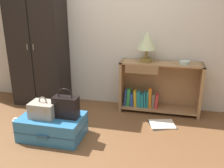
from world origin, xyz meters
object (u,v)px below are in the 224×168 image
(wardrobe, at_px, (38,44))
(train_case, at_px, (44,109))
(open_book_on_floor, at_px, (162,124))
(bottle, at_px, (16,125))
(table_lamp, at_px, (147,42))
(bowl, at_px, (184,62))
(suitcase_large, at_px, (53,126))
(bookshelf, at_px, (156,88))
(handbag, at_px, (66,107))

(wardrobe, distance_m, train_case, 1.31)
(open_book_on_floor, bearing_deg, bottle, -162.20)
(table_lamp, xyz_separation_m, open_book_on_floor, (0.30, -0.45, -1.05))
(bowl, relative_size, suitcase_large, 0.19)
(bowl, height_order, suitcase_large, bowl)
(bookshelf, height_order, bowl, bowl)
(bottle, height_order, open_book_on_floor, bottle)
(wardrobe, relative_size, open_book_on_floor, 4.55)
(handbag, bearing_deg, bottle, -179.64)
(train_case, bearing_deg, bottle, 174.45)
(wardrobe, relative_size, table_lamp, 4.39)
(train_case, xyz_separation_m, handbag, (0.27, 0.05, 0.04))
(bowl, distance_m, open_book_on_floor, 0.92)
(suitcase_large, bearing_deg, open_book_on_floor, 24.92)
(table_lamp, bearing_deg, bowl, -3.05)
(handbag, bearing_deg, suitcase_large, -172.70)
(bookshelf, xyz_separation_m, bowl, (0.37, -0.04, 0.42))
(table_lamp, bearing_deg, train_case, -135.57)
(suitcase_large, height_order, train_case, train_case)
(handbag, xyz_separation_m, bottle, (-0.71, -0.00, -0.33))
(train_case, bearing_deg, table_lamp, 44.43)
(open_book_on_floor, bearing_deg, table_lamp, 123.72)
(wardrobe, height_order, bottle, wardrobe)
(wardrobe, distance_m, suitcase_large, 1.45)
(table_lamp, bearing_deg, bottle, -146.06)
(table_lamp, bearing_deg, wardrobe, -177.60)
(bowl, height_order, train_case, bowl)
(bowl, bearing_deg, handbag, -143.72)
(train_case, relative_size, handbag, 0.84)
(table_lamp, height_order, bowl, table_lamp)
(handbag, bearing_deg, train_case, -170.10)
(bowl, distance_m, train_case, 2.00)
(suitcase_large, xyz_separation_m, train_case, (-0.09, -0.02, 0.23))
(table_lamp, height_order, bottle, table_lamp)
(handbag, bearing_deg, bookshelf, 46.26)
(table_lamp, distance_m, bottle, 2.10)
(suitcase_large, height_order, handbag, handbag)
(table_lamp, distance_m, open_book_on_floor, 1.18)
(suitcase_large, bearing_deg, bowl, 33.52)
(suitcase_large, xyz_separation_m, bottle, (-0.53, 0.02, -0.06))
(bowl, bearing_deg, suitcase_large, -146.48)
(bowl, distance_m, suitcase_large, 1.98)
(train_case, relative_size, bottle, 1.71)
(open_book_on_floor, bearing_deg, bowl, 60.23)
(wardrobe, xyz_separation_m, bowl, (2.21, 0.04, -0.18))
(bookshelf, height_order, handbag, bookshelf)
(table_lamp, bearing_deg, handbag, -128.82)
(bookshelf, distance_m, bowl, 0.57)
(bowl, relative_size, handbag, 0.40)
(suitcase_large, relative_size, train_case, 2.47)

